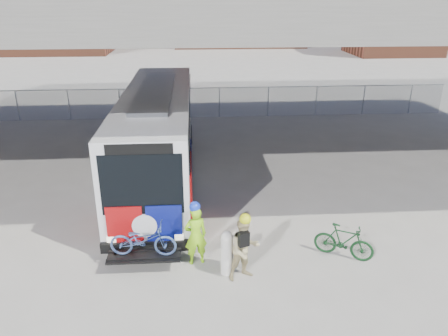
{
  "coord_description": "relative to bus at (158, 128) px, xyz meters",
  "views": [
    {
      "loc": [
        -0.51,
        -14.11,
        7.17
      ],
      "look_at": [
        0.43,
        -0.36,
        1.6
      ],
      "focal_mm": 35.0,
      "sensor_mm": 36.0,
      "label": 1
    }
  ],
  "objects": [
    {
      "name": "ground",
      "position": [
        2.0,
        -2.78,
        -2.11
      ],
      "size": [
        160.0,
        160.0,
        0.0
      ],
      "primitive_type": "plane",
      "color": "#9E9991",
      "rests_on": "ground"
    },
    {
      "name": "bike_parked",
      "position": [
        5.67,
        -6.32,
        -1.59
      ],
      "size": [
        1.74,
        1.25,
        1.03
      ],
      "primitive_type": "imported",
      "rotation": [
        0.0,
        0.0,
        1.07
      ],
      "color": "#123B1B",
      "rests_on": "ground"
    },
    {
      "name": "chainlink_fence",
      "position": [
        2.0,
        9.22,
        -0.68
      ],
      "size": [
        30.0,
        0.06,
        30.0
      ],
      "color": "gray",
      "rests_on": "ground"
    },
    {
      "name": "brick_buildings",
      "position": [
        3.23,
        45.45,
        3.31
      ],
      "size": [
        54.0,
        22.0,
        12.0
      ],
      "color": "brown",
      "rests_on": "ground"
    },
    {
      "name": "overpass",
      "position": [
        2.0,
        1.22,
        4.44
      ],
      "size": [
        40.0,
        16.0,
        7.95
      ],
      "color": "#605E59",
      "rests_on": "ground"
    },
    {
      "name": "cyclist_hivis",
      "position": [
        1.42,
        -6.32,
        -1.18
      ],
      "size": [
        0.72,
        0.56,
        1.93
      ],
      "rotation": [
        0.0,
        0.0,
        3.39
      ],
      "color": "#93E818",
      "rests_on": "ground"
    },
    {
      "name": "bus",
      "position": [
        0.0,
        0.0,
        0.0
      ],
      "size": [
        2.67,
        12.95,
        3.69
      ],
      "color": "silver",
      "rests_on": "ground"
    },
    {
      "name": "bollard",
      "position": [
        2.25,
        -6.87,
        -1.41
      ],
      "size": [
        0.34,
        0.34,
        1.29
      ],
      "color": "silver",
      "rests_on": "ground"
    },
    {
      "name": "cyclist_tan",
      "position": [
        2.7,
        -7.11,
        -1.2
      ],
      "size": [
        1.03,
        0.92,
        1.93
      ],
      "rotation": [
        0.0,
        0.0,
        0.36
      ],
      "color": "tan",
      "rests_on": "ground"
    }
  ]
}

